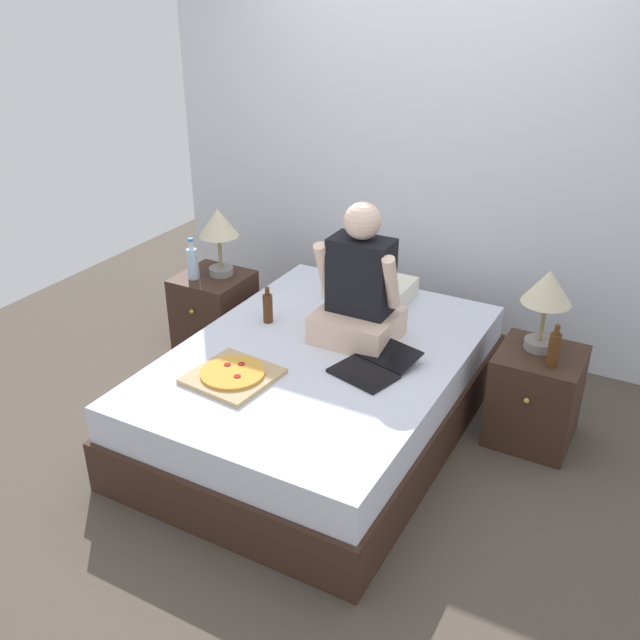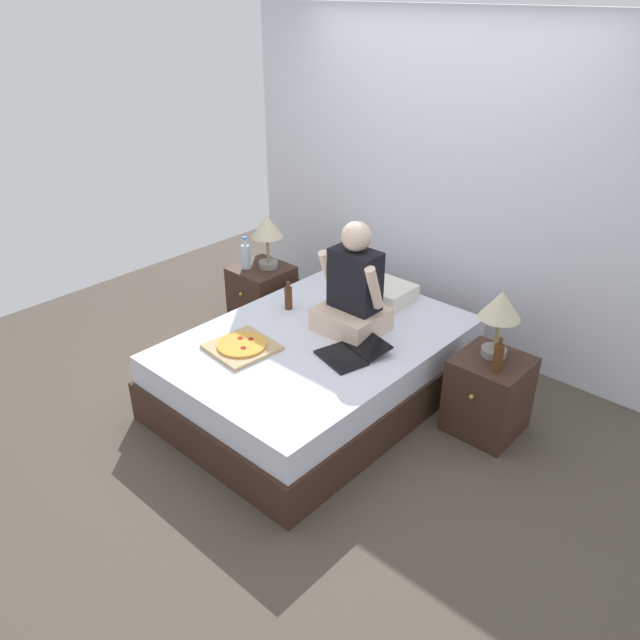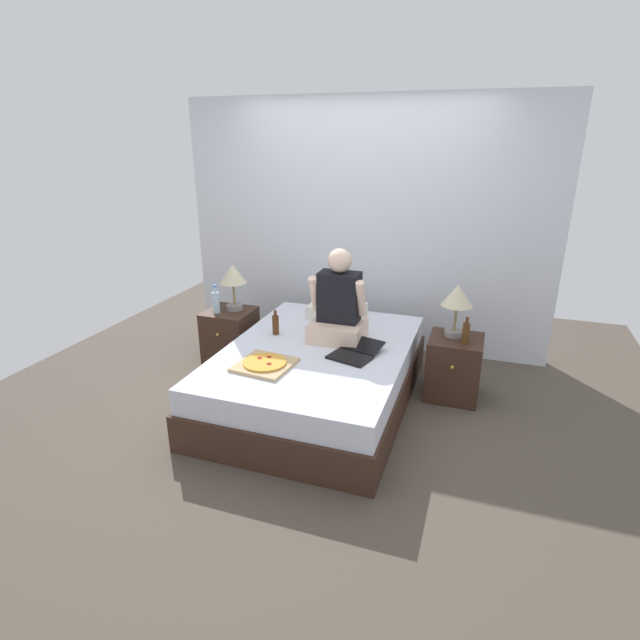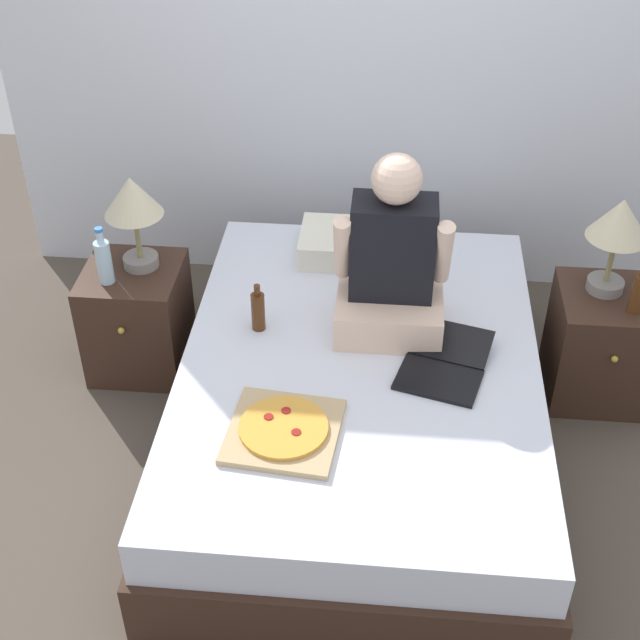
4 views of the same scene
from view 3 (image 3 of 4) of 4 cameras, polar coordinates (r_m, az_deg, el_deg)
ground_plane at (r=4.32m, az=-0.32°, el=-9.16°), size 5.78×5.78×0.00m
wall_back at (r=5.18m, az=4.92°, el=10.55°), size 3.78×0.12×2.50m
bed at (r=4.20m, az=-0.33°, el=-6.29°), size 1.49×2.10×0.49m
nightstand_left at (r=5.00m, az=-10.19°, el=-1.83°), size 0.44×0.47×0.53m
lamp_on_left_nightstand at (r=4.83m, az=-9.92°, el=4.86°), size 0.26×0.26×0.45m
water_bottle at (r=4.83m, az=-11.81°, el=2.07°), size 0.07×0.07×0.28m
nightstand_right at (r=4.43m, az=15.04°, el=-5.23°), size 0.44×0.47×0.53m
lamp_on_right_nightstand at (r=4.26m, az=15.42°, el=2.32°), size 0.26×0.26×0.45m
beer_bottle at (r=4.19m, az=16.32°, el=-1.43°), size 0.06×0.06×0.23m
pillow at (r=4.77m, az=1.96°, el=1.08°), size 0.52×0.34×0.12m
person_seated at (r=4.18m, az=2.14°, el=1.52°), size 0.47×0.40×0.78m
laptop at (r=3.95m, az=3.93°, el=-3.80°), size 0.42×0.48×0.07m
pizza_box at (r=3.79m, az=-6.33°, el=-5.02°), size 0.44×0.44×0.05m
beer_bottle_on_bed at (r=4.35m, az=-5.09°, el=-0.50°), size 0.06×0.06×0.22m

